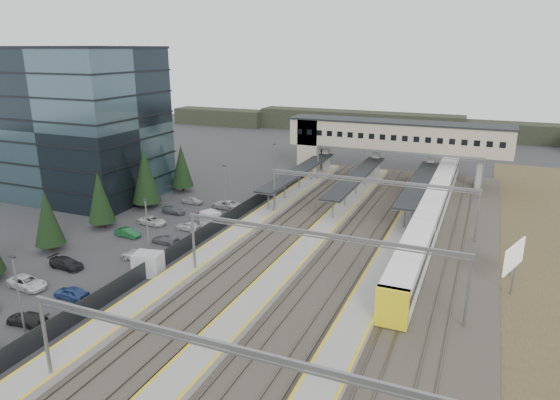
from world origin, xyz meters
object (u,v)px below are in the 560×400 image
at_px(relay_cabin_far, 210,219).
at_px(footbridge, 381,138).
at_px(billboard, 514,258).
at_px(train, 432,210).
at_px(relay_cabin_near, 148,264).
at_px(office_building, 79,123).

distance_m(relay_cabin_far, footbridge, 39.80).
bearing_deg(relay_cabin_far, billboard, -5.10).
relative_size(relay_cabin_far, billboard, 0.57).
bearing_deg(train, billboard, -58.82).
bearing_deg(relay_cabin_far, footbridge, 65.77).
bearing_deg(billboard, train, 121.18).
height_order(train, billboard, billboard).
distance_m(relay_cabin_near, billboard, 39.02).
xyz_separation_m(footbridge, billboard, (22.30, -39.18, -4.77)).
height_order(relay_cabin_far, footbridge, footbridge).
height_order(relay_cabin_far, billboard, billboard).
bearing_deg(office_building, footbridge, 34.47).
xyz_separation_m(relay_cabin_far, footbridge, (16.09, 35.76, 6.82)).
bearing_deg(relay_cabin_near, office_building, 143.24).
bearing_deg(footbridge, billboard, -60.36).
bearing_deg(billboard, footbridge, 119.64).
height_order(footbridge, billboard, footbridge).
relative_size(relay_cabin_near, train, 0.05).
bearing_deg(relay_cabin_near, relay_cabin_far, 95.33).
xyz_separation_m(relay_cabin_far, billboard, (38.39, -3.43, 2.05)).
height_order(relay_cabin_near, relay_cabin_far, relay_cabin_near).
bearing_deg(office_building, train, 7.47).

